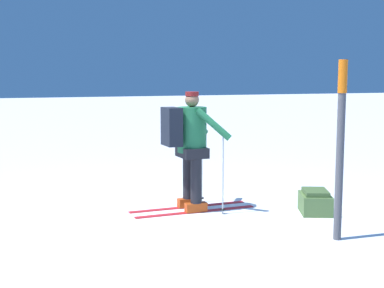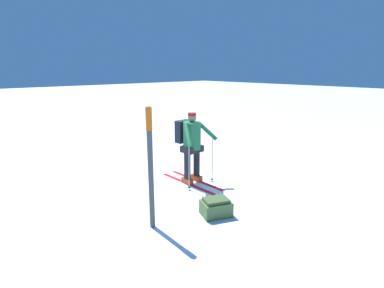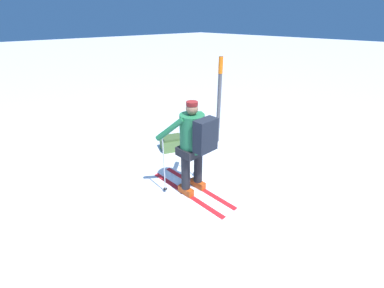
% 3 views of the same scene
% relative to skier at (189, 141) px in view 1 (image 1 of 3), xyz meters
% --- Properties ---
extents(ground_plane, '(80.00, 80.00, 0.00)m').
position_rel_skier_xyz_m(ground_plane, '(0.07, 0.03, -0.97)').
color(ground_plane, white).
extents(skier, '(1.74, 0.93, 1.64)m').
position_rel_skier_xyz_m(skier, '(0.00, 0.00, 0.00)').
color(skier, red).
rests_on(skier, ground_plane).
extents(dropped_backpack, '(0.56, 0.63, 0.32)m').
position_rel_skier_xyz_m(dropped_backpack, '(-1.54, 0.77, -0.82)').
color(dropped_backpack, '#4C6B38').
rests_on(dropped_backpack, ground_plane).
extents(trail_marker, '(0.10, 0.10, 2.03)m').
position_rel_skier_xyz_m(trail_marker, '(-1.10, 1.86, 0.20)').
color(trail_marker, '#4C4C51').
rests_on(trail_marker, ground_plane).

